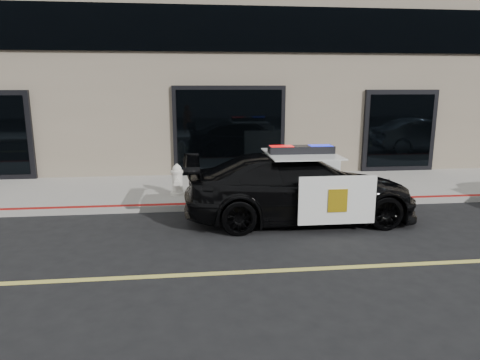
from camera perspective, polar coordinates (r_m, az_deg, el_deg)
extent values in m
plane|color=black|center=(7.14, 11.89, -11.45)|extent=(120.00, 120.00, 0.00)
cube|color=gray|center=(11.96, 4.11, -1.07)|extent=(60.00, 3.50, 0.15)
imported|color=black|center=(9.30, 7.99, -0.99)|extent=(2.04, 4.98, 1.44)
cube|color=white|center=(8.48, 12.85, -2.66)|extent=(1.54, 0.04, 0.96)
cube|color=white|center=(10.40, 9.17, 0.27)|extent=(1.54, 0.04, 0.96)
cube|color=white|center=(9.16, 8.13, 3.48)|extent=(1.45, 1.73, 0.02)
cube|color=gold|center=(8.45, 12.91, -2.71)|extent=(0.38, 0.01, 0.46)
cube|color=black|center=(9.15, 8.14, 4.00)|extent=(1.38, 0.36, 0.17)
cube|color=red|center=(9.05, 5.56, 4.06)|extent=(0.48, 0.31, 0.16)
cube|color=#0C19CC|center=(9.26, 10.68, 4.09)|extent=(0.48, 0.31, 0.16)
cylinder|color=silver|center=(10.98, -8.30, -1.78)|extent=(0.36, 0.36, 0.08)
cylinder|color=silver|center=(10.91, -8.35, -0.29)|extent=(0.26, 0.26, 0.50)
cylinder|color=silver|center=(10.86, -8.40, 1.11)|extent=(0.31, 0.31, 0.06)
sphere|color=silver|center=(10.84, -8.41, 1.43)|extent=(0.23, 0.23, 0.23)
cylinder|color=silver|center=(10.83, -8.42, 1.95)|extent=(0.07, 0.07, 0.07)
cylinder|color=silver|center=(11.06, -8.34, 0.26)|extent=(0.13, 0.12, 0.13)
cylinder|color=silver|center=(10.73, -8.39, -0.12)|extent=(0.13, 0.12, 0.13)
cylinder|color=silver|center=(10.72, -8.38, -0.52)|extent=(0.17, 0.14, 0.17)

